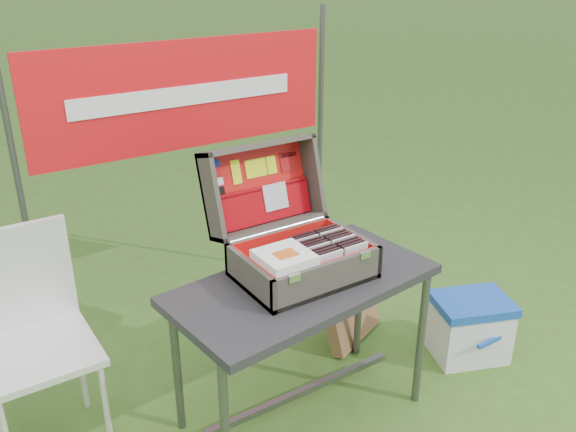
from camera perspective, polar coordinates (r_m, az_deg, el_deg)
ground at (r=2.92m, az=1.69°, el=-18.91°), size 80.00×80.00×0.00m
table at (r=2.75m, az=1.37°, el=-12.41°), size 1.18×0.68×0.70m
table_top at (r=2.57m, az=1.44°, el=-6.42°), size 1.18×0.68×0.04m
table_leg_fl at (r=2.42m, az=-5.92°, el=-19.16°), size 0.04×0.04×0.66m
table_leg_fr at (r=2.90m, az=12.31°, el=-11.41°), size 0.04×0.04×0.66m
table_leg_bl at (r=2.74m, az=-10.36°, el=-13.66°), size 0.04×0.04×0.66m
table_leg_br at (r=3.17m, az=6.66°, el=-7.71°), size 0.04×0.04×0.66m
table_brace at (r=2.90m, az=1.32°, el=-16.12°), size 0.98×0.03×0.03m
suitcase at (r=2.53m, az=0.69°, el=-0.20°), size 0.54×0.54×0.49m
suitcase_base_bottom at (r=2.59m, az=1.40°, el=-5.43°), size 0.54×0.38×0.02m
suitcase_base_wall_front at (r=2.43m, az=3.85°, el=-5.89°), size 0.54×0.02×0.14m
suitcase_base_wall_back at (r=2.70m, az=-0.77°, el=-2.72°), size 0.54×0.02×0.14m
suitcase_base_wall_left at (r=2.44m, az=-3.61°, el=-5.77°), size 0.02×0.38×0.14m
suitcase_base_wall_right at (r=2.70m, az=5.95°, el=-2.81°), size 0.02×0.38×0.14m
suitcase_liner_floor at (r=2.58m, az=1.41°, el=-5.17°), size 0.50×0.34×0.01m
suitcase_latch_left at (r=2.31m, az=0.59°, el=-5.83°), size 0.05×0.01×0.03m
suitcase_latch_right at (r=2.49m, az=7.23°, el=-3.65°), size 0.05×0.01×0.03m
suitcase_hinge at (r=2.67m, az=-0.89°, el=-1.25°), size 0.48×0.02×0.02m
suitcase_lid_back at (r=2.76m, az=-2.94°, el=2.85°), size 0.54×0.13×0.37m
suitcase_lid_rim_far at (r=2.69m, az=-2.93°, el=6.62°), size 0.54×0.14×0.06m
suitcase_lid_rim_near at (r=2.73m, az=-1.70°, el=-0.91°), size 0.54×0.14×0.06m
suitcase_lid_rim_left at (r=2.59m, az=-7.21°, el=1.70°), size 0.02×0.25×0.41m
suitcase_lid_rim_right at (r=2.84m, az=2.17°, el=3.84°), size 0.02×0.25×0.41m
suitcase_lid_liner at (r=2.75m, az=-2.80°, el=2.85°), size 0.49×0.10×0.33m
suitcase_liner_wall_front at (r=2.44m, az=3.66°, el=-5.55°), size 0.50×0.01×0.12m
suitcase_liner_wall_back at (r=2.68m, az=-0.61°, el=-2.62°), size 0.50×0.01×0.12m
suitcase_liner_wall_left at (r=2.44m, az=-3.34°, el=-5.47°), size 0.01×0.34×0.12m
suitcase_liner_wall_right at (r=2.69m, az=5.73°, el=-2.68°), size 0.01×0.34×0.12m
suitcase_lid_pocket at (r=2.74m, az=-2.31°, el=1.01°), size 0.48×0.07×0.16m
suitcase_pocket_edge at (r=2.73m, az=-2.50°, el=2.58°), size 0.47×0.02×0.02m
suitcase_pocket_cd at (r=2.75m, az=-1.19°, el=1.83°), size 0.12×0.04×0.12m
lid_sticker_cc_a at (r=2.64m, az=-6.90°, el=4.89°), size 0.05×0.01×0.03m
lid_sticker_cc_b at (r=2.65m, az=-6.75°, el=4.04°), size 0.05×0.01×0.03m
lid_sticker_cc_c at (r=2.65m, az=-6.60°, el=3.19°), size 0.05×0.01×0.03m
lid_sticker_cc_d at (r=2.65m, az=-6.46°, el=2.34°), size 0.05×0.01×0.03m
lid_card_neon_tall at (r=2.69m, az=-4.87°, el=4.11°), size 0.04×0.03×0.10m
lid_card_neon_main at (r=2.73m, az=-3.01°, el=4.51°), size 0.11×0.03×0.08m
lid_card_neon_small at (r=2.77m, az=-1.55°, el=4.81°), size 0.05×0.03×0.08m
lid_sticker_band at (r=2.82m, az=0.11°, el=5.16°), size 0.10×0.03×0.09m
lid_sticker_band_bar at (r=2.82m, az=0.02°, el=5.76°), size 0.09×0.01×0.02m
cd_left_0 at (r=2.46m, az=4.00°, el=-4.87°), size 0.12×0.01×0.14m
cd_left_1 at (r=2.48m, az=3.70°, el=-4.67°), size 0.12×0.01×0.14m
cd_left_2 at (r=2.49m, az=3.41°, el=-4.48°), size 0.12×0.01×0.14m
cd_left_3 at (r=2.51m, az=3.13°, el=-4.29°), size 0.12×0.01×0.14m
cd_left_4 at (r=2.52m, az=2.85°, el=-4.11°), size 0.12×0.01×0.14m
cd_left_5 at (r=2.54m, az=2.57°, el=-3.92°), size 0.12×0.01×0.14m
cd_left_6 at (r=2.55m, az=2.29°, el=-3.74°), size 0.12×0.01×0.14m
cd_left_7 at (r=2.57m, az=2.02°, el=-3.56°), size 0.12×0.01×0.14m
cd_left_8 at (r=2.58m, az=1.75°, el=-3.38°), size 0.12×0.01×0.14m
cd_left_9 at (r=2.60m, az=1.48°, el=-3.20°), size 0.12×0.01×0.14m
cd_left_10 at (r=2.62m, az=1.22°, el=-3.03°), size 0.12×0.01×0.14m
cd_right_0 at (r=2.54m, az=6.35°, el=-4.09°), size 0.12×0.01×0.14m
cd_right_1 at (r=2.55m, az=6.05°, el=-3.90°), size 0.12×0.01×0.14m
cd_right_2 at (r=2.56m, az=5.75°, el=-3.72°), size 0.12×0.01×0.14m
cd_right_3 at (r=2.58m, az=5.46°, el=-3.54°), size 0.12×0.01×0.14m
cd_right_4 at (r=2.59m, az=5.17°, el=-3.37°), size 0.12×0.01×0.14m
cd_right_5 at (r=2.61m, az=4.89°, el=-3.19°), size 0.12×0.01×0.14m
cd_right_6 at (r=2.62m, az=4.61°, el=-3.02°), size 0.12×0.01×0.14m
cd_right_7 at (r=2.64m, az=4.33°, el=-2.85°), size 0.12×0.01×0.14m
cd_right_8 at (r=2.65m, az=4.05°, el=-2.68°), size 0.12×0.01×0.14m
cd_right_9 at (r=2.67m, az=3.78°, el=-2.51°), size 0.12×0.01×0.14m
cd_right_10 at (r=2.68m, az=3.51°, el=-2.34°), size 0.12×0.01×0.14m
songbook_0 at (r=2.40m, az=-0.33°, el=-4.18°), size 0.20×0.20×0.00m
songbook_1 at (r=2.40m, az=-0.33°, el=-4.07°), size 0.20×0.20×0.00m
songbook_2 at (r=2.40m, az=-0.33°, el=-3.97°), size 0.20×0.20×0.00m
songbook_3 at (r=2.40m, az=-0.34°, el=-3.86°), size 0.20×0.20×0.00m
songbook_4 at (r=2.40m, az=-0.34°, el=-3.76°), size 0.20×0.20×0.00m
songbook_5 at (r=2.39m, az=-0.34°, el=-3.65°), size 0.20×0.20×0.00m
songbook_6 at (r=2.39m, az=-0.34°, el=-3.54°), size 0.20×0.20×0.00m
songbook_graphic at (r=2.38m, az=-0.21°, el=-3.55°), size 0.09×0.07×0.00m
cooler at (r=3.36m, az=16.63°, el=-9.96°), size 0.46×0.41×0.34m
cooler_body at (r=3.37m, az=16.58°, el=-10.28°), size 0.44×0.39×0.29m
cooler_lid at (r=3.29m, az=16.92°, el=-7.84°), size 0.46×0.41×0.05m
cooler_handle at (r=3.28m, az=18.70°, el=-10.92°), size 0.23×0.02×0.02m
chair at (r=2.70m, az=-22.28°, el=-11.93°), size 0.44×0.48×0.97m
chair_seat at (r=2.69m, az=-22.32°, el=-11.74°), size 0.44×0.44×0.03m
chair_backrest at (r=2.75m, az=-24.03°, el=-5.34°), size 0.44×0.03×0.46m
chair_leg_fr at (r=2.71m, az=-16.61°, el=-17.05°), size 0.02×0.02×0.49m
chair_leg_br at (r=3.00m, az=-18.84°, el=-12.89°), size 0.02×0.02×0.49m
chair_upright_right at (r=2.78m, az=-20.24°, el=-4.64°), size 0.02×0.02×0.46m
cardboard_box at (r=3.35m, az=5.76°, el=-7.99°), size 0.46×0.33×0.45m
banner_post_left at (r=3.09m, az=-23.48°, el=0.30°), size 0.03×0.03×1.70m
banner_post_right at (r=3.71m, az=2.98°, el=6.01°), size 0.03×0.03×1.70m
banner at (r=3.18m, az=-9.50°, el=11.10°), size 1.60×0.02×0.55m
banner_text at (r=3.16m, az=-9.41°, el=11.06°), size 1.20×0.00×0.10m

